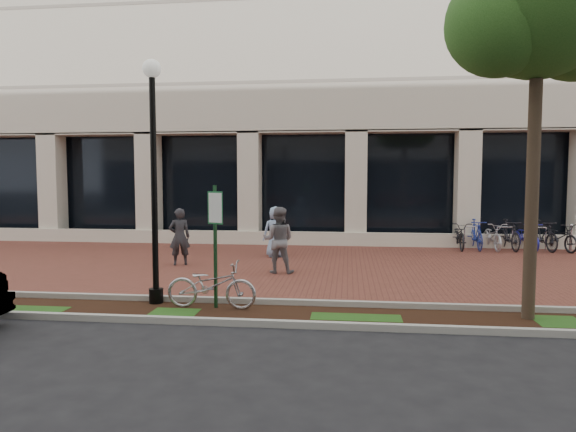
# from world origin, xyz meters

# --- Properties ---
(ground) EXTENTS (120.00, 120.00, 0.00)m
(ground) POSITION_xyz_m (0.00, 0.00, 0.00)
(ground) COLOR black
(ground) RESTS_ON ground
(brick_plaza) EXTENTS (40.00, 9.00, 0.01)m
(brick_plaza) POSITION_xyz_m (0.00, 0.00, 0.01)
(brick_plaza) COLOR brown
(brick_plaza) RESTS_ON ground
(planting_strip) EXTENTS (40.00, 1.50, 0.01)m
(planting_strip) POSITION_xyz_m (0.00, -5.25, 0.01)
(planting_strip) COLOR black
(planting_strip) RESTS_ON ground
(curb_plaza_side) EXTENTS (40.00, 0.12, 0.12)m
(curb_plaza_side) POSITION_xyz_m (0.00, -4.50, 0.06)
(curb_plaza_side) COLOR #ABAAA1
(curb_plaza_side) RESTS_ON ground
(curb_street_side) EXTENTS (40.00, 0.12, 0.12)m
(curb_street_side) POSITION_xyz_m (0.00, -6.00, 0.06)
(curb_street_side) COLOR #ABAAA1
(curb_street_side) RESTS_ON ground
(near_office_building) EXTENTS (40.00, 12.12, 16.00)m
(near_office_building) POSITION_xyz_m (0.00, 10.47, 10.05)
(near_office_building) COLOR beige
(near_office_building) RESTS_ON ground
(parking_sign) EXTENTS (0.34, 0.07, 2.35)m
(parking_sign) POSITION_xyz_m (-0.77, -4.90, 1.50)
(parking_sign) COLOR #153B1E
(parking_sign) RESTS_ON ground
(lamppost) EXTENTS (0.36, 0.36, 4.77)m
(lamppost) POSITION_xyz_m (-2.05, -4.66, 2.68)
(lamppost) COLOR black
(lamppost) RESTS_ON ground
(street_tree) EXTENTS (3.32, 2.77, 6.95)m
(street_tree) POSITION_xyz_m (4.95, -4.95, 5.38)
(street_tree) COLOR #4A3C2A
(street_tree) RESTS_ON ground
(locked_bicycle) EXTENTS (1.75, 0.64, 0.91)m
(locked_bicycle) POSITION_xyz_m (-0.85, -4.92, 0.46)
(locked_bicycle) COLOR #B1B0B5
(locked_bicycle) RESTS_ON ground
(pedestrian_left) EXTENTS (0.70, 0.59, 1.64)m
(pedestrian_left) POSITION_xyz_m (-3.04, -0.29, 0.82)
(pedestrian_left) COLOR #28292E
(pedestrian_left) RESTS_ON ground
(pedestrian_mid) EXTENTS (0.87, 0.69, 1.74)m
(pedestrian_mid) POSITION_xyz_m (-0.08, -1.12, 0.87)
(pedestrian_mid) COLOR slate
(pedestrian_mid) RESTS_ON ground
(pedestrian_right) EXTENTS (0.90, 0.72, 1.61)m
(pedestrian_right) POSITION_xyz_m (-0.53, 1.54, 0.80)
(pedestrian_right) COLOR #86A4C8
(pedestrian_right) RESTS_ON ground
(bollard) EXTENTS (0.12, 0.12, 0.95)m
(bollard) POSITION_xyz_m (9.22, 3.90, 0.49)
(bollard) COLOR silver
(bollard) RESTS_ON ground
(bike_rack_cluster) EXTENTS (4.21, 1.93, 1.06)m
(bike_rack_cluster) POSITION_xyz_m (7.24, 4.03, 0.50)
(bike_rack_cluster) COLOR black
(bike_rack_cluster) RESTS_ON ground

